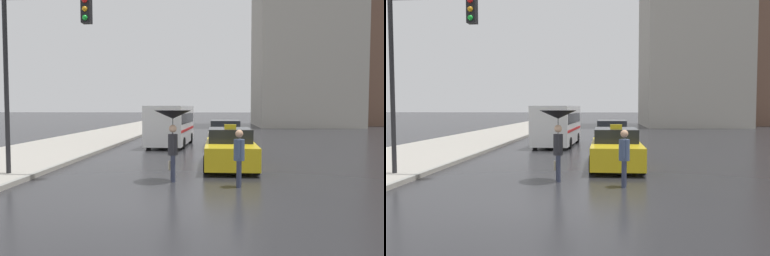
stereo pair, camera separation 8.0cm
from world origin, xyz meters
TOP-DOWN VIEW (x-y plane):
  - ground_plane at (0.00, 0.00)m, footprint 300.00×300.00m
  - taxi at (2.15, 5.82)m, footprint 1.91×4.59m
  - sedan_red at (2.11, 12.53)m, footprint 1.91×4.69m
  - ambulance_van at (-1.02, 13.43)m, footprint 2.30×5.84m
  - pedestrian_with_umbrella at (0.32, 2.86)m, footprint 1.12×1.12m
  - pedestrian_man at (2.27, 2.19)m, footprint 0.35×0.46m
  - traffic_light at (-3.90, 3.09)m, footprint 2.82×0.38m

SIDE VIEW (x-z plane):
  - ground_plane at x=0.00m, z-range 0.00..0.00m
  - taxi at x=2.15m, z-range -0.13..1.47m
  - sedan_red at x=2.11m, z-range -0.06..1.44m
  - pedestrian_man at x=2.27m, z-range 0.14..1.75m
  - ambulance_van at x=-1.02m, z-range 0.13..2.44m
  - pedestrian_with_umbrella at x=0.32m, z-range 0.70..2.84m
  - traffic_light at x=-3.90m, z-range 1.09..7.00m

